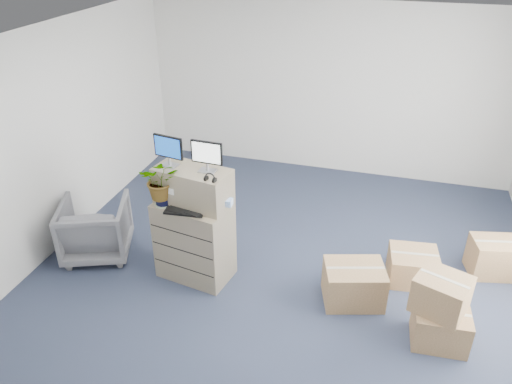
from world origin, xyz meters
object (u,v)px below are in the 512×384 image
Objects in this scene: monitor_right at (207,155)px; potted_plant at (161,184)px; keyboard at (185,211)px; filing_cabinet_lower at (195,240)px; water_bottle at (201,193)px; monitor_left at (168,149)px; office_chair at (95,226)px.

monitor_right reaches higher than potted_plant.
potted_plant is (-0.30, 0.09, 0.25)m from keyboard.
keyboard is 0.79× the size of potted_plant.
filing_cabinet_lower is 0.64m from water_bottle.
monitor_left is at bearing 74.04° from potted_plant.
filing_cabinet_lower is 0.82m from potted_plant.
potted_plant is at bearing 158.40° from keyboard.
water_bottle is 0.47× the size of potted_plant.
keyboard reaches higher than office_chair.
filing_cabinet_lower is 0.54m from keyboard.
monitor_left is 0.43× the size of office_chair.
keyboard is at bearing -115.80° from water_bottle.
water_bottle is at bearing 7.59° from monitor_left.
water_bottle reaches higher than keyboard.
filing_cabinet_lower is at bearing -163.06° from monitor_right.
monitor_right is 0.81× the size of keyboard.
monitor_right is at bearing -1.35° from water_bottle.
office_chair is (-1.49, 0.00, -0.71)m from water_bottle.
water_bottle is at bearing -178.46° from monitor_right.
monitor_right is 1.98m from office_chair.
monitor_left is 1.36× the size of water_bottle.
water_bottle is at bearing 36.84° from filing_cabinet_lower.
keyboard is at bearing -33.52° from monitor_left.
monitor_left is 0.46m from monitor_right.
monitor_left reaches higher than keyboard.
monitor_left and monitor_right have the same top height.
potted_plant is (-0.50, -0.14, -0.37)m from monitor_right.
keyboard reaches higher than filing_cabinet_lower.
water_bottle reaches higher than office_chair.
monitor_right is 0.68m from keyboard.
potted_plant reaches higher than keyboard.
water_bottle is at bearing 158.59° from office_chair.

